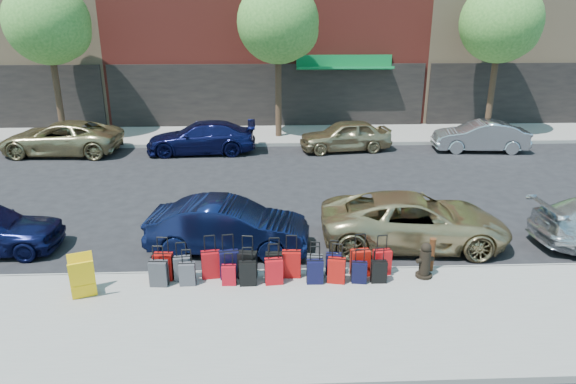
{
  "coord_description": "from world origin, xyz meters",
  "views": [
    {
      "loc": [
        -0.09,
        -15.48,
        6.04
      ],
      "look_at": [
        0.5,
        -1.5,
        1.07
      ],
      "focal_mm": 32.0,
      "sensor_mm": 36.0,
      "label": 1
    }
  ],
  "objects_px": {
    "tree_center": "(281,25)",
    "car_far_0": "(61,138)",
    "display_rack": "(82,277)",
    "car_far_1": "(201,138)",
    "tree_left": "(51,25)",
    "tree_right": "(503,24)",
    "car_far_3": "(480,136)",
    "car_near_2": "(414,220)",
    "car_near_1": "(228,226)",
    "fire_hydrant": "(425,261)",
    "bollard": "(432,254)",
    "suitcase_front_5": "(274,265)",
    "car_far_2": "(345,135)"
  },
  "relations": [
    {
      "from": "tree_center",
      "to": "car_near_2",
      "type": "distance_m",
      "value": 13.62
    },
    {
      "from": "car_near_2",
      "to": "car_near_1",
      "type": "bearing_deg",
      "value": 96.15
    },
    {
      "from": "car_far_2",
      "to": "car_far_0",
      "type": "bearing_deg",
      "value": -97.44
    },
    {
      "from": "tree_center",
      "to": "car_far_3",
      "type": "distance_m",
      "value": 10.43
    },
    {
      "from": "display_rack",
      "to": "tree_right",
      "type": "bearing_deg",
      "value": 23.56
    },
    {
      "from": "car_far_3",
      "to": "suitcase_front_5",
      "type": "bearing_deg",
      "value": -34.47
    },
    {
      "from": "tree_right",
      "to": "car_far_2",
      "type": "xyz_separation_m",
      "value": [
        -7.69,
        -2.42,
        -4.71
      ]
    },
    {
      "from": "car_far_3",
      "to": "car_far_0",
      "type": "bearing_deg",
      "value": -85.96
    },
    {
      "from": "tree_center",
      "to": "car_far_3",
      "type": "xyz_separation_m",
      "value": [
        8.89,
        -2.73,
        -4.73
      ]
    },
    {
      "from": "car_far_2",
      "to": "suitcase_front_5",
      "type": "bearing_deg",
      "value": -23.65
    },
    {
      "from": "display_rack",
      "to": "car_far_1",
      "type": "xyz_separation_m",
      "value": [
        1.11,
        12.44,
        0.09
      ]
    },
    {
      "from": "tree_center",
      "to": "display_rack",
      "type": "xyz_separation_m",
      "value": [
        -4.76,
        -14.99,
        -4.81
      ]
    },
    {
      "from": "suitcase_front_5",
      "to": "car_near_1",
      "type": "distance_m",
      "value": 2.12
    },
    {
      "from": "tree_center",
      "to": "car_far_3",
      "type": "height_order",
      "value": "tree_center"
    },
    {
      "from": "tree_right",
      "to": "display_rack",
      "type": "height_order",
      "value": "tree_right"
    },
    {
      "from": "tree_left",
      "to": "suitcase_front_5",
      "type": "xyz_separation_m",
      "value": [
        9.9,
        -14.32,
        -4.96
      ]
    },
    {
      "from": "tree_right",
      "to": "car_near_1",
      "type": "relative_size",
      "value": 1.73
    },
    {
      "from": "tree_right",
      "to": "car_near_2",
      "type": "xyz_separation_m",
      "value": [
        -7.3,
        -12.37,
        -4.72
      ]
    },
    {
      "from": "car_near_1",
      "to": "display_rack",
      "type": "bearing_deg",
      "value": 136.11
    },
    {
      "from": "car_far_3",
      "to": "car_near_2",
      "type": "bearing_deg",
      "value": -25.69
    },
    {
      "from": "suitcase_front_5",
      "to": "car_near_2",
      "type": "bearing_deg",
      "value": 27.22
    },
    {
      "from": "tree_right",
      "to": "tree_left",
      "type": "bearing_deg",
      "value": 180.0
    },
    {
      "from": "tree_center",
      "to": "car_far_0",
      "type": "distance_m",
      "value": 11.16
    },
    {
      "from": "suitcase_front_5",
      "to": "car_near_2",
      "type": "xyz_separation_m",
      "value": [
        3.8,
        1.94,
        0.24
      ]
    },
    {
      "from": "car_near_2",
      "to": "car_far_1",
      "type": "height_order",
      "value": "car_far_1"
    },
    {
      "from": "car_near_1",
      "to": "car_near_2",
      "type": "relative_size",
      "value": 0.84
    },
    {
      "from": "car_far_2",
      "to": "car_near_2",
      "type": "bearing_deg",
      "value": -5.4
    },
    {
      "from": "car_far_2",
      "to": "display_rack",
      "type": "bearing_deg",
      "value": -38.7
    },
    {
      "from": "display_rack",
      "to": "car_far_0",
      "type": "xyz_separation_m",
      "value": [
        -5.07,
        12.52,
        0.12
      ]
    },
    {
      "from": "car_far_3",
      "to": "car_far_1",
      "type": "bearing_deg",
      "value": -85.99
    },
    {
      "from": "tree_left",
      "to": "suitcase_front_5",
      "type": "height_order",
      "value": "tree_left"
    },
    {
      "from": "suitcase_front_5",
      "to": "display_rack",
      "type": "distance_m",
      "value": 4.22
    },
    {
      "from": "suitcase_front_5",
      "to": "tree_center",
      "type": "bearing_deg",
      "value": 87.74
    },
    {
      "from": "bollard",
      "to": "car_far_1",
      "type": "distance_m",
      "value": 13.45
    },
    {
      "from": "display_rack",
      "to": "car_far_0",
      "type": "distance_m",
      "value": 13.51
    },
    {
      "from": "car_far_0",
      "to": "car_far_1",
      "type": "height_order",
      "value": "car_far_0"
    },
    {
      "from": "car_near_1",
      "to": "suitcase_front_5",
      "type": "bearing_deg",
      "value": -139.13
    },
    {
      "from": "car_far_0",
      "to": "fire_hydrant",
      "type": "bearing_deg",
      "value": 49.4
    },
    {
      "from": "tree_right",
      "to": "car_far_1",
      "type": "relative_size",
      "value": 1.51
    },
    {
      "from": "car_far_0",
      "to": "tree_left",
      "type": "bearing_deg",
      "value": -162.06
    },
    {
      "from": "fire_hydrant",
      "to": "bollard",
      "type": "height_order",
      "value": "fire_hydrant"
    },
    {
      "from": "fire_hydrant",
      "to": "car_far_2",
      "type": "relative_size",
      "value": 0.21
    },
    {
      "from": "tree_left",
      "to": "tree_right",
      "type": "xyz_separation_m",
      "value": [
        21.0,
        0.0,
        0.0
      ]
    },
    {
      "from": "tree_left",
      "to": "display_rack",
      "type": "distance_m",
      "value": 16.76
    },
    {
      "from": "car_near_1",
      "to": "car_far_1",
      "type": "height_order",
      "value": "car_far_1"
    },
    {
      "from": "display_rack",
      "to": "tree_center",
      "type": "bearing_deg",
      "value": 51.46
    },
    {
      "from": "car_far_3",
      "to": "tree_center",
      "type": "bearing_deg",
      "value": -102.26
    },
    {
      "from": "fire_hydrant",
      "to": "car_far_1",
      "type": "xyz_separation_m",
      "value": [
        -6.55,
        11.9,
        0.15
      ]
    },
    {
      "from": "tree_center",
      "to": "car_near_1",
      "type": "relative_size",
      "value": 1.73
    },
    {
      "from": "tree_left",
      "to": "tree_right",
      "type": "bearing_deg",
      "value": 0.0
    }
  ]
}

